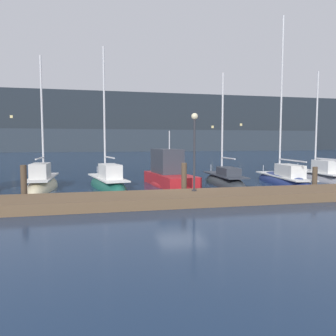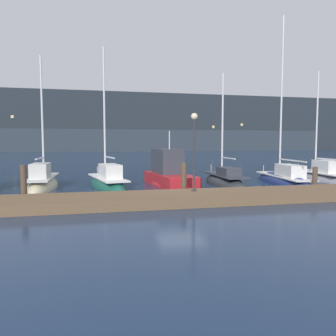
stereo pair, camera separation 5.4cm
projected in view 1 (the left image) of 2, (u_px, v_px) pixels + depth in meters
ground_plane at (181, 195)px, 17.55m from camera, size 400.00×400.00×0.00m
dock at (193, 198)px, 15.40m from camera, size 39.96×2.80×0.45m
mooring_pile_1 at (24, 184)px, 15.24m from camera, size 0.28×0.28×1.77m
mooring_pile_2 at (184, 180)px, 16.95m from camera, size 0.28×0.28×1.76m
mooring_pile_3 at (315, 179)px, 18.68m from camera, size 0.28×0.28×1.42m
sailboat_berth_3 at (43, 185)px, 20.09m from camera, size 1.69×6.10×8.86m
sailboat_berth_4 at (108, 185)px, 20.57m from camera, size 2.90×6.63×9.53m
motorboat_berth_5 at (169, 179)px, 21.44m from camera, size 2.87×6.22×4.20m
sailboat_berth_6 at (224, 183)px, 21.75m from camera, size 1.79×5.92×8.13m
sailboat_berth_7 at (284, 182)px, 22.09m from camera, size 2.59×7.68×12.06m
sailboat_berth_8 at (319, 178)px, 24.29m from camera, size 1.89×6.02×8.61m
channel_buoy at (160, 162)px, 33.59m from camera, size 1.13×1.13×2.04m
dock_lamppost at (194, 139)px, 15.76m from camera, size 0.32×0.32×3.77m
hillside_backdrop at (106, 125)px, 107.24m from camera, size 240.00×23.00×18.41m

